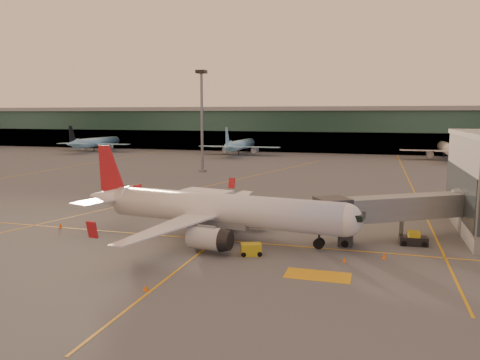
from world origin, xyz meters
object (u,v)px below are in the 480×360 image
(main_airplane, at_px, (213,210))
(pushback_tug, at_px, (413,240))
(catering_truck, at_px, (208,207))
(gpu_cart, at_px, (251,250))

(main_airplane, relative_size, pushback_tug, 11.20)
(main_airplane, height_order, catering_truck, main_airplane)
(main_airplane, xyz_separation_m, pushback_tug, (22.68, 3.80, -2.85))
(catering_truck, distance_m, gpu_cart, 13.02)
(pushback_tug, bearing_deg, main_airplane, -175.04)
(main_airplane, distance_m, catering_truck, 5.17)
(catering_truck, bearing_deg, gpu_cart, -37.35)
(catering_truck, bearing_deg, pushback_tug, 10.19)
(catering_truck, xyz_separation_m, gpu_cart, (8.37, -9.72, -2.25))
(main_airplane, bearing_deg, catering_truck, 123.75)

